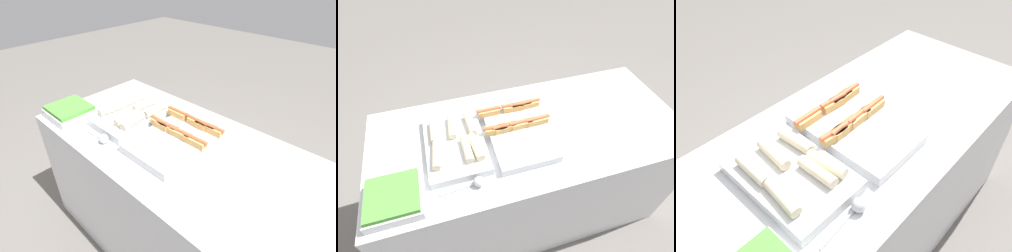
{
  "view_description": "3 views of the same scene",
  "coord_description": "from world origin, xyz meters",
  "views": [
    {
      "loc": [
        0.68,
        -0.88,
        1.74
      ],
      "look_at": [
        -0.15,
        0.0,
        0.96
      ],
      "focal_mm": 28.0,
      "sensor_mm": 36.0,
      "label": 1
    },
    {
      "loc": [
        -0.44,
        -0.97,
        2.02
      ],
      "look_at": [
        -0.15,
        0.0,
        0.96
      ],
      "focal_mm": 28.0,
      "sensor_mm": 36.0,
      "label": 2
    },
    {
      "loc": [
        -0.89,
        -0.69,
        1.85
      ],
      "look_at": [
        -0.15,
        0.0,
        0.96
      ],
      "focal_mm": 35.0,
      "sensor_mm": 36.0,
      "label": 3
    }
  ],
  "objects": [
    {
      "name": "ground_plane",
      "position": [
        0.0,
        0.0,
        0.0
      ],
      "size": [
        12.0,
        12.0,
        0.0
      ],
      "primitive_type": "plane",
      "color": "slate"
    },
    {
      "name": "tray_wraps",
      "position": [
        -0.44,
        -0.0,
        0.91
      ],
      "size": [
        0.32,
        0.48,
        0.1
      ],
      "color": "silver",
      "rests_on": "counter"
    },
    {
      "name": "tray_hotdogs",
      "position": [
        -0.08,
        0.01,
        0.91
      ],
      "size": [
        0.4,
        0.54,
        0.1
      ],
      "color": "silver",
      "rests_on": "counter"
    },
    {
      "name": "counter",
      "position": [
        0.0,
        0.0,
        0.44
      ],
      "size": [
        1.87,
        0.83,
        0.88
      ],
      "color": "silver",
      "rests_on": "ground_plane"
    },
    {
      "name": "serving_spoon_near",
      "position": [
        -0.38,
        -0.28,
        0.9
      ],
      "size": [
        0.22,
        0.05,
        0.05
      ],
      "color": "#B2B5BA",
      "rests_on": "counter"
    }
  ]
}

